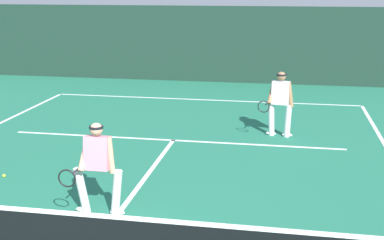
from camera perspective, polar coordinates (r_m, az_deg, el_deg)
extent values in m
cube|color=white|center=(17.26, 1.28, 2.24)|extent=(10.11, 0.10, 0.01)
cube|color=white|center=(12.79, -2.07, -2.23)|extent=(8.24, 0.10, 0.01)
cube|color=white|center=(9.89, -6.03, -7.47)|extent=(0.10, 6.40, 0.01)
cube|color=white|center=(6.76, -13.95, -9.84)|extent=(10.90, 0.03, 0.05)
cylinder|color=silver|center=(8.71, -8.25, -7.90)|extent=(0.23, 0.14, 0.80)
cylinder|color=silver|center=(8.92, -11.95, -7.52)|extent=(0.27, 0.14, 0.80)
ellipsoid|color=white|center=(8.85, -8.17, -9.99)|extent=(0.26, 0.11, 0.09)
ellipsoid|color=white|center=(9.06, -11.83, -9.57)|extent=(0.26, 0.11, 0.09)
cube|color=pink|center=(8.58, -10.32, -3.57)|extent=(0.41, 0.30, 0.58)
cylinder|color=tan|center=(8.51, -8.89, -3.84)|extent=(0.14, 0.10, 0.61)
cylinder|color=tan|center=(8.67, -11.71, -3.62)|extent=(0.10, 0.45, 0.53)
sphere|color=tan|center=(8.47, -10.45, -1.01)|extent=(0.21, 0.21, 0.21)
cylinder|color=black|center=(8.46, -10.46, -0.77)|extent=(0.23, 0.23, 0.04)
cylinder|color=black|center=(8.55, -12.59, -5.45)|extent=(0.04, 0.26, 0.03)
torus|color=black|center=(8.26, -13.53, -6.23)|extent=(0.29, 0.03, 0.29)
cylinder|color=silver|center=(13.19, 10.45, -0.10)|extent=(0.20, 0.18, 0.83)
cylinder|color=silver|center=(13.27, 8.68, 0.07)|extent=(0.21, 0.18, 0.83)
ellipsoid|color=white|center=(13.29, 10.38, -1.62)|extent=(0.28, 0.15, 0.09)
ellipsoid|color=white|center=(13.36, 8.62, -1.45)|extent=(0.28, 0.15, 0.09)
cube|color=silver|center=(13.07, 9.69, 2.95)|extent=(0.46, 0.32, 0.59)
cylinder|color=#9E704C|center=(13.03, 10.71, 2.76)|extent=(0.20, 0.13, 0.64)
cylinder|color=#9E704C|center=(13.12, 8.68, 2.92)|extent=(0.19, 0.53, 0.51)
sphere|color=#9E704C|center=(12.99, 9.77, 4.75)|extent=(0.22, 0.22, 0.22)
cylinder|color=black|center=(12.99, 9.78, 4.92)|extent=(0.28, 0.28, 0.04)
cylinder|color=black|center=(12.94, 8.19, 1.78)|extent=(0.08, 0.26, 0.03)
torus|color=black|center=(12.61, 7.85, 1.46)|extent=(0.29, 0.08, 0.29)
sphere|color=#D1E033|center=(11.03, -19.90, -5.76)|extent=(0.07, 0.07, 0.07)
cube|color=#1A3328|center=(20.31, 2.82, 8.26)|extent=(21.80, 0.12, 2.92)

